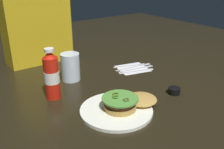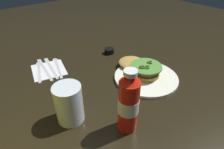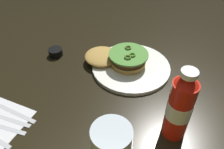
% 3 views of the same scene
% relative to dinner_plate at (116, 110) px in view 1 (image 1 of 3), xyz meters
% --- Properties ---
extents(ground_plane, '(3.00, 3.00, 0.00)m').
position_rel_dinner_plate_xyz_m(ground_plane, '(0.09, 0.11, -0.01)').
color(ground_plane, black).
extents(dinner_plate, '(0.27, 0.27, 0.01)m').
position_rel_dinner_plate_xyz_m(dinner_plate, '(0.00, 0.00, 0.00)').
color(dinner_plate, white).
rests_on(dinner_plate, ground_plane).
extents(burger_sandwich, '(0.22, 0.14, 0.05)m').
position_rel_dinner_plate_xyz_m(burger_sandwich, '(0.05, -0.01, 0.03)').
color(burger_sandwich, '#B38940').
rests_on(burger_sandwich, dinner_plate).
extents(ketchup_bottle, '(0.06, 0.06, 0.21)m').
position_rel_dinner_plate_xyz_m(ketchup_bottle, '(-0.14, 0.24, 0.09)').
color(ketchup_bottle, red).
rests_on(ketchup_bottle, ground_plane).
extents(water_glass, '(0.09, 0.09, 0.13)m').
position_rel_dinner_plate_xyz_m(water_glass, '(0.00, 0.36, 0.06)').
color(water_glass, silver).
rests_on(water_glass, ground_plane).
extents(condiment_cup, '(0.05, 0.05, 0.03)m').
position_rel_dinner_plate_xyz_m(condiment_cup, '(0.29, -0.03, 0.01)').
color(condiment_cup, black).
rests_on(condiment_cup, ground_plane).
extents(napkin, '(0.18, 0.17, 0.00)m').
position_rel_dinner_plate_xyz_m(napkin, '(0.33, 0.29, -0.00)').
color(napkin, silver).
rests_on(napkin, ground_plane).
extents(spoon_utensil, '(0.19, 0.07, 0.00)m').
position_rel_dinner_plate_xyz_m(spoon_utensil, '(0.35, 0.24, -0.00)').
color(spoon_utensil, silver).
rests_on(spoon_utensil, napkin).
extents(butter_knife, '(0.21, 0.05, 0.00)m').
position_rel_dinner_plate_xyz_m(butter_knife, '(0.36, 0.28, -0.00)').
color(butter_knife, silver).
rests_on(butter_knife, napkin).
extents(steak_knife, '(0.22, 0.04, 0.00)m').
position_rel_dinner_plate_xyz_m(steak_knife, '(0.36, 0.30, -0.00)').
color(steak_knife, silver).
rests_on(steak_knife, napkin).
extents(fork_utensil, '(0.18, 0.08, 0.00)m').
position_rel_dinner_plate_xyz_m(fork_utensil, '(0.36, 0.33, -0.00)').
color(fork_utensil, silver).
rests_on(fork_utensil, napkin).
extents(diner_person, '(0.35, 0.16, 0.56)m').
position_rel_dinner_plate_xyz_m(diner_person, '(-0.01, 0.71, 0.24)').
color(diner_person, gold).
rests_on(diner_person, ground_plane).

